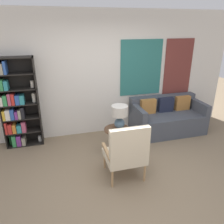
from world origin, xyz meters
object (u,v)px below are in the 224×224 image
object	(u,v)px
bookshelf	(16,106)
table_lamp	(120,115)
side_table	(117,131)
armchair	(127,151)
couch	(167,118)

from	to	relation	value
bookshelf	table_lamp	xyz separation A→B (m)	(1.91, -0.85, -0.06)
table_lamp	side_table	bearing A→B (deg)	-169.82
armchair	table_lamp	world-z (taller)	same
bookshelf	side_table	bearing A→B (deg)	-24.72
bookshelf	couch	distance (m)	3.32
side_table	couch	bearing A→B (deg)	23.10
bookshelf	side_table	size ratio (longest dim) A/B	3.50
bookshelf	couch	bearing A→B (deg)	-4.47
side_table	table_lamp	world-z (taller)	table_lamp
bookshelf	couch	size ratio (longest dim) A/B	1.11
bookshelf	armchair	world-z (taller)	bookshelf
armchair	couch	size ratio (longest dim) A/B	0.60
armchair	couch	world-z (taller)	armchair
couch	side_table	size ratio (longest dim) A/B	3.16
bookshelf	side_table	xyz separation A→B (m)	(1.86, -0.86, -0.41)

